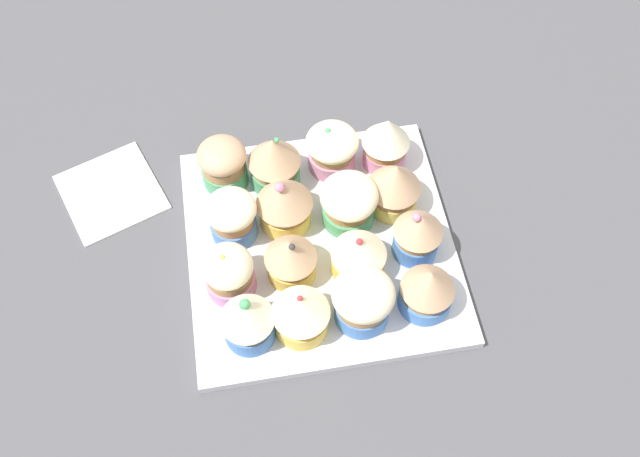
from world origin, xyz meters
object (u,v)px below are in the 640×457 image
object	(u,v)px
cupcake_6	(359,254)
cupcake_12	(223,163)
cupcake_15	(386,141)
cupcake_5	(291,257)
cupcake_0	(248,321)
cupcake_2	(363,300)
cupcake_13	(274,161)
cupcake_3	(428,289)
cupcake_14	(332,148)
cupcake_8	(232,216)
cupcake_1	(301,313)
cupcake_7	(418,233)
cupcake_10	(349,202)
cupcake_11	(394,186)
cupcake_4	(229,272)
baking_tray	(320,244)
cupcake_9	(284,201)
napkin	(111,192)

from	to	relation	value
cupcake_6	cupcake_12	distance (cm)	20.19
cupcake_6	cupcake_15	world-z (taller)	cupcake_15
cupcake_5	cupcake_0	bearing A→B (deg)	-129.60
cupcake_2	cupcake_13	world-z (taller)	cupcake_13
cupcake_3	cupcake_14	bearing A→B (deg)	108.27
cupcake_0	cupcake_8	world-z (taller)	cupcake_0
cupcake_5	cupcake_8	xyz separation A→B (cm)	(-5.88, 6.48, -0.07)
cupcake_1	cupcake_7	distance (cm)	16.20
cupcake_14	cupcake_15	bearing A→B (deg)	-5.44
cupcake_7	cupcake_10	bearing A→B (deg)	140.83
cupcake_3	cupcake_6	bearing A→B (deg)	139.54
cupcake_3	cupcake_6	xyz separation A→B (cm)	(-6.44, 5.49, -0.23)
cupcake_12	cupcake_8	bearing A→B (deg)	-87.84
cupcake_11	cupcake_14	world-z (taller)	cupcake_11
cupcake_1	cupcake_2	bearing A→B (deg)	2.32
cupcake_3	cupcake_13	size ratio (longest dim) A/B	0.84
cupcake_14	cupcake_15	distance (cm)	6.64
cupcake_4	baking_tray	bearing A→B (deg)	20.74
cupcake_7	cupcake_11	bearing A→B (deg)	100.46
baking_tray	cupcake_5	distance (cm)	6.68
cupcake_9	cupcake_13	distance (cm)	5.89
cupcake_2	cupcake_5	xyz separation A→B (cm)	(-6.77, 6.46, -0.19)
cupcake_3	cupcake_10	distance (cm)	13.85
cupcake_4	cupcake_14	world-z (taller)	cupcake_4
cupcake_3	cupcake_8	bearing A→B (deg)	147.44
cupcake_8	napkin	distance (cm)	17.81
cupcake_8	baking_tray	bearing A→B (deg)	-17.01
cupcake_9	baking_tray	bearing A→B (deg)	-45.64
cupcake_1	cupcake_3	bearing A→B (deg)	2.26
cupcake_2	cupcake_8	world-z (taller)	cupcake_2
cupcake_6	cupcake_12	bearing A→B (deg)	132.67
cupcake_4	cupcake_5	distance (cm)	6.97
cupcake_8	cupcake_12	distance (cm)	7.67
baking_tray	cupcake_2	world-z (taller)	cupcake_2
cupcake_13	cupcake_15	bearing A→B (deg)	3.08
baking_tray	cupcake_1	world-z (taller)	cupcake_1
cupcake_6	cupcake_9	xyz separation A→B (cm)	(-7.21, 7.83, 0.79)
cupcake_9	napkin	distance (cm)	23.04
cupcake_3	cupcake_5	xyz separation A→B (cm)	(-13.95, 6.18, 0.07)
cupcake_12	cupcake_0	bearing A→B (deg)	-88.27
cupcake_10	cupcake_15	world-z (taller)	cupcake_15
cupcake_13	cupcake_12	bearing A→B (deg)	169.49
cupcake_8	cupcake_2	bearing A→B (deg)	-45.65
cupcake_3	cupcake_12	xyz separation A→B (cm)	(-20.12, 20.33, 0.00)
cupcake_6	cupcake_14	bearing A→B (deg)	91.34
cupcake_9	cupcake_1	bearing A→B (deg)	-90.93
cupcake_2	cupcake_3	size ratio (longest dim) A/B	1.03
cupcake_12	cupcake_13	size ratio (longest dim) A/B	0.82
cupcake_1	baking_tray	bearing A→B (deg)	69.72
cupcake_6	cupcake_11	distance (cm)	9.85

